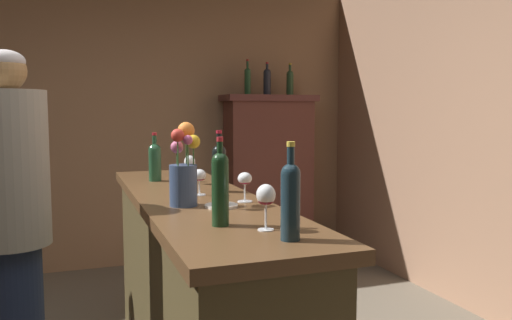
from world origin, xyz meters
name	(u,v)px	position (x,y,z in m)	size (l,w,h in m)	color
wall_back	(93,124)	(0.00, 2.92, 1.34)	(5.13, 0.12, 2.68)	#A57B59
bar_counter	(197,299)	(0.36, 0.40, 0.53)	(0.57, 2.28, 1.05)	#4C3F24
display_cabinet	(269,174)	(1.62, 2.63, 0.84)	(0.91, 0.39, 1.61)	brown
wine_bottle_chardonnay	(155,160)	(0.26, 1.00, 1.17)	(0.07, 0.07, 0.29)	#214A2E
wine_bottle_pinot	(290,197)	(0.45, -0.55, 1.19)	(0.06, 0.06, 0.32)	#1A2D37
wine_bottle_syrah	(220,186)	(0.30, -0.28, 1.19)	(0.06, 0.06, 0.32)	#163219
wine_bottle_rose	(219,165)	(0.51, 0.48, 1.18)	(0.07, 0.07, 0.32)	black
wine_glass_front	(199,177)	(0.39, 0.41, 1.14)	(0.07, 0.07, 0.13)	white
wine_glass_mid	(266,197)	(0.43, -0.40, 1.16)	(0.07, 0.07, 0.16)	white
wine_glass_rear	(245,181)	(0.54, 0.16, 1.14)	(0.07, 0.07, 0.14)	white
wine_glass_spare	(190,164)	(0.43, 0.81, 1.16)	(0.06, 0.06, 0.16)	white
flower_arrangement	(184,171)	(0.26, 0.16, 1.20)	(0.14, 0.15, 0.37)	#37496B
cheese_plate	(221,206)	(0.40, 0.07, 1.05)	(0.14, 0.14, 0.01)	white
display_bottle_left	(248,80)	(1.40, 2.63, 1.76)	(0.06, 0.06, 0.33)	#244B2B
display_bottle_midleft	(267,80)	(1.60, 2.63, 1.75)	(0.07, 0.07, 0.31)	#252732
display_bottle_center	(290,81)	(1.84, 2.63, 1.75)	(0.07, 0.07, 0.31)	#2D4A2C
patron_in_grey	(12,230)	(-0.45, 0.37, 0.95)	(0.32, 0.32, 1.72)	#202B4A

